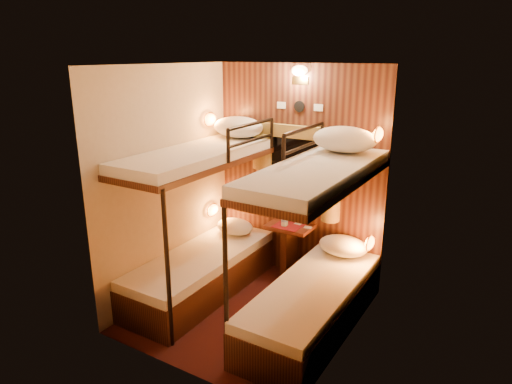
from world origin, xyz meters
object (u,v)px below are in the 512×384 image
Objects in this scene: bunk_right at (314,274)px; bunk_left at (201,244)px; bottle_right at (285,217)px; bottle_left at (284,217)px; table at (289,244)px.

bunk_left is at bearing 180.00° from bunk_right.
bunk_left is 0.98m from bottle_right.
bottle_left is 1.03× the size of bottle_right.
bottle_left reaches higher than bottle_right.
bottle_right reaches higher than table.
bottle_left is at bearing 133.70° from bunk_right.
bottle_left is (-0.04, -0.06, 0.34)m from table.
table is at bearing 59.12° from bottle_left.
bunk_right is 8.19× the size of bottle_right.
table is 2.82× the size of bottle_right.
bunk_right reaches higher than bottle_right.
bunk_left is 1.02m from table.
table is 0.34m from bottle_right.
bottle_right is at bearing 94.59° from bottle_left.
bottle_right is (-0.69, 0.75, 0.19)m from bunk_right.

